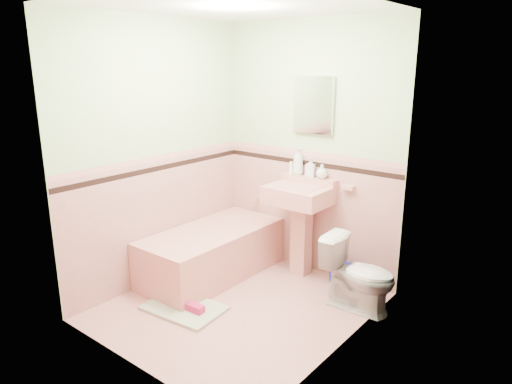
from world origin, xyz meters
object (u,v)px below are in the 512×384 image
Objects in this scene: bathtub at (212,254)px; soap_bottle_right at (322,171)px; sink at (298,232)px; medicine_cabinet at (313,105)px; toilet at (359,274)px; shoe at (195,308)px; soap_bottle_mid at (311,167)px; soap_bottle_left at (298,161)px; bucket at (339,274)px.

soap_bottle_right is (0.82, 0.71, 0.84)m from bathtub.
medicine_cabinet is (0.00, 0.21, 1.23)m from sink.
toilet is 1.44m from shoe.
sink is at bearing -93.42° from soap_bottle_mid.
medicine_cabinet is 0.58m from soap_bottle_left.
soap_bottle_mid is (0.69, 0.71, 0.87)m from bathtub.
soap_bottle_mid is 0.86× the size of bucket.
bathtub is at bearing -132.58° from medicine_cabinet.
medicine_cabinet is 3.41× the size of shoe.
bathtub reaches higher than shoe.
toilet is at bearing 39.67° from shoe.
toilet reaches higher than shoe.
soap_bottle_left is 0.28m from soap_bottle_right.
medicine_cabinet reaches higher than shoe.
bucket is (0.43, -0.11, -0.98)m from soap_bottle_mid.
soap_bottle_right is 1.01m from bucket.
sink is 1.29m from shoe.
toilet is at bearing -23.88° from soap_bottle_left.
soap_bottle_right is (0.14, -0.03, -0.63)m from medicine_cabinet.
toilet is (1.47, 0.30, 0.10)m from bathtub.
soap_bottle_right is at bearing 159.51° from bucket.
bathtub is at bearing -142.07° from sink.
sink is 1.72× the size of medicine_cabinet.
shoe is at bearing -100.57° from soap_bottle_mid.
soap_bottle_mid reaches higher than soap_bottle_right.
medicine_cabinet is 0.84× the size of toilet.
toilet reaches higher than bucket.
soap_bottle_left is at bearing 127.37° from sink.
soap_bottle_mid is (0.01, 0.18, 0.63)m from sink.
soap_bottle_mid is (0.01, -0.03, -0.61)m from medicine_cabinet.
soap_bottle_right is (0.28, 0.00, -0.06)m from soap_bottle_left.
bucket is (1.12, 0.60, -0.11)m from bathtub.
soap_bottle_right reaches higher than shoe.
soap_bottle_mid is 1.19× the size of shoe.
soap_bottle_left reaches higher than toilet.
sink is at bearing 71.04° from toilet.
soap_bottle_left is at bearing 180.00° from soap_bottle_right.
soap_bottle_mid is at bearing 0.00° from soap_bottle_left.
bathtub is 7.89× the size of soap_bottle_mid.
bathtub is 1.28m from soap_bottle_left.
sink is 1.25m from medicine_cabinet.
soap_bottle_left is 1.23× the size of bucket.
bathtub is 1.78m from medicine_cabinet.
medicine_cabinet is at bearing 162.05° from bucket.
soap_bottle_left is 1.30m from toilet.
soap_bottle_left is at bearing 63.40° from toilet.
soap_bottle_mid reaches higher than toilet.
bathtub is at bearing -134.21° from soap_bottle_mid.
bathtub is 0.81m from shoe.
soap_bottle_mid is 1.08m from bucket.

